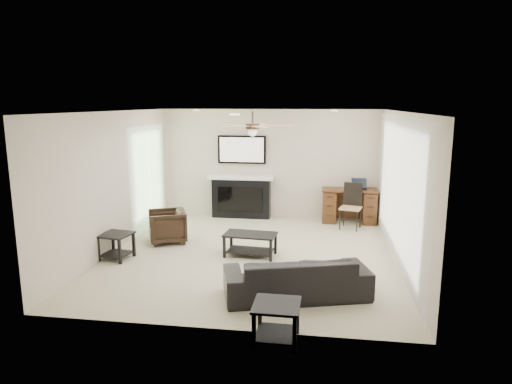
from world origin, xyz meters
TOP-DOWN VIEW (x-y plane):
  - room_shell at (0.19, 0.08)m, footprint 5.50×5.54m
  - sofa at (0.88, -1.68)m, footprint 2.12×1.29m
  - armchair at (-1.72, 0.47)m, footprint 0.90×0.89m
  - coffee_table at (-0.02, -0.08)m, footprint 0.94×0.58m
  - end_table_near at (0.73, -2.93)m, footprint 0.53×0.53m
  - end_table_left at (-2.27, -0.58)m, footprint 0.58×0.58m
  - fireplace_unit at (-0.65, 2.58)m, footprint 1.52×0.34m
  - desk at (1.82, 2.50)m, footprint 1.22×0.56m
  - desk_chair at (1.82, 1.95)m, footprint 0.52×0.54m
  - laptop at (2.02, 2.48)m, footprint 0.33×0.24m

SIDE VIEW (x-z plane):
  - coffee_table at x=-0.02m, z-range 0.00..0.40m
  - end_table_near at x=0.73m, z-range 0.00..0.45m
  - end_table_left at x=-2.27m, z-range 0.00..0.45m
  - sofa at x=0.88m, z-range 0.00..0.58m
  - armchair at x=-1.72m, z-range 0.00..0.63m
  - desk at x=1.82m, z-range 0.00..0.76m
  - desk_chair at x=1.82m, z-range 0.00..0.97m
  - laptop at x=2.02m, z-range 0.76..0.99m
  - fireplace_unit at x=-0.65m, z-range 0.00..1.91m
  - room_shell at x=0.19m, z-range 0.42..2.94m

